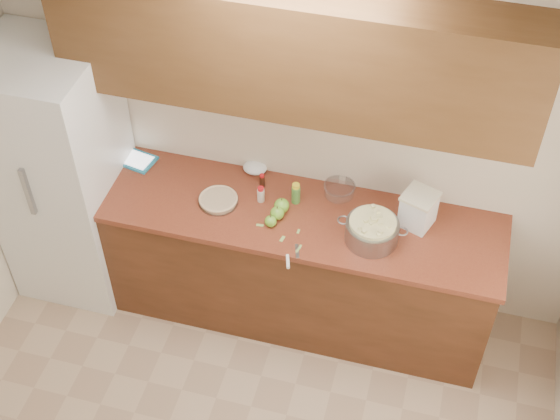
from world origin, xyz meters
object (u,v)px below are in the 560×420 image
(flour_canister, at_px, (418,209))
(tablet, at_px, (137,160))
(pie, at_px, (218,200))
(colander, at_px, (372,231))

(flour_canister, relative_size, tablet, 0.93)
(pie, height_order, tablet, pie)
(colander, xyz_separation_m, tablet, (-1.57, 0.28, -0.07))
(pie, height_order, flour_canister, flour_canister)
(pie, bearing_deg, tablet, 160.60)
(pie, bearing_deg, colander, -3.56)
(flour_canister, distance_m, tablet, 1.81)
(pie, distance_m, tablet, 0.66)
(pie, relative_size, colander, 0.60)
(colander, height_order, flour_canister, flour_canister)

